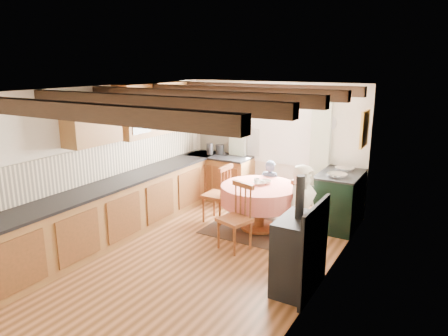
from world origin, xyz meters
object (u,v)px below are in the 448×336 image
Objects in this scene: child_far at (270,189)px; chair_right at (307,209)px; cast_iron_stove at (298,234)px; child_right at (302,203)px; chair_left at (217,193)px; dining_table at (259,208)px; cup at (257,182)px; aga_range at (339,199)px; chair_near at (235,217)px.

chair_right is at bearing 144.51° from child_far.
cast_iron_stove is 1.19× the size of child_right.
chair_right is 0.92× the size of child_far.
dining_table is at bearing 90.79° from chair_left.
cup is at bearing 89.44° from child_far.
dining_table is at bearing 129.04° from cast_iron_stove.
cast_iron_stove reaches higher than child_far.
child_far is (-0.11, 0.64, 0.14)m from dining_table.
chair_right is 0.66× the size of cast_iron_stove.
cast_iron_stove reaches higher than aga_range.
cast_iron_stove reaches higher than dining_table.
cup is (-1.18, -0.79, 0.35)m from aga_range.
cast_iron_stove is (0.11, -2.31, 0.25)m from aga_range.
chair_right is at bearing 5.55° from dining_table.
chair_left reaches higher than aga_range.
chair_right is 0.18m from child_right.
aga_range is (1.11, 1.68, -0.02)m from chair_near.
child_right is at bearing 65.07° from chair_near.
dining_table is at bearing -143.31° from aga_range.
cast_iron_stove is at bearing -49.77° from cup.
child_far is 0.86× the size of child_right.
child_far is at bearing 121.63° from cast_iron_stove.
chair_near is 1.04× the size of chair_right.
child_right is (1.56, -0.02, 0.10)m from chair_left.
aga_range is (0.31, 0.74, -0.00)m from chair_right.
chair_right is 0.80m from aga_range.
child_far is (-0.10, 1.50, 0.03)m from chair_near.
cast_iron_stove is (1.21, -1.49, 0.34)m from dining_table.
chair_left is at bearing -156.82° from aga_range.
cup is (-1.29, 1.52, 0.09)m from cast_iron_stove.
child_far is at bearing 92.70° from cup.
aga_range is 1.46m from cup.
cast_iron_stove is at bearing -148.99° from chair_right.
cast_iron_stove is 1.99m from cup.
cup is (0.75, 0.03, 0.31)m from chair_left.
cup reaches higher than dining_table.
child_right is at bearing 89.60° from chair_left.
child_right reaches higher than aga_range.
chair_near is 1.50m from child_far.
child_right is at bearing -113.16° from aga_range.
child_far reaches higher than dining_table.
chair_left is 0.99× the size of aga_range.
child_right is at bearing -3.97° from cup.
chair_near is 1.23m from chair_right.
child_right reaches higher than chair_left.
chair_near is 1.12m from child_right.
chair_near reaches higher than aga_range.
child_right reaches higher than child_far.
chair_left is (-0.82, 0.85, 0.01)m from chair_near.
dining_table is 0.80m from chair_right.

